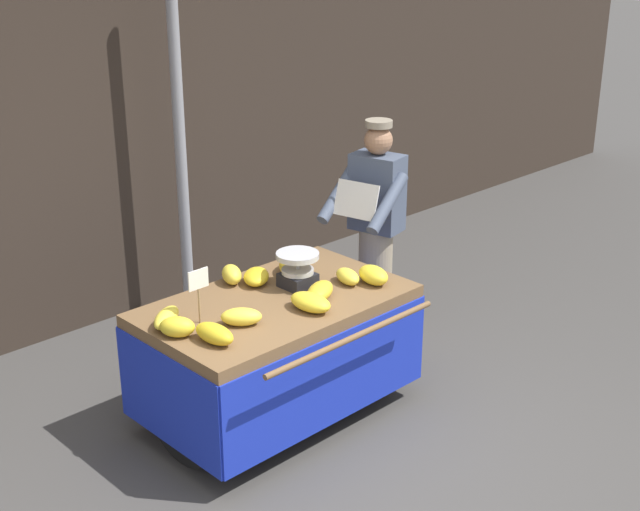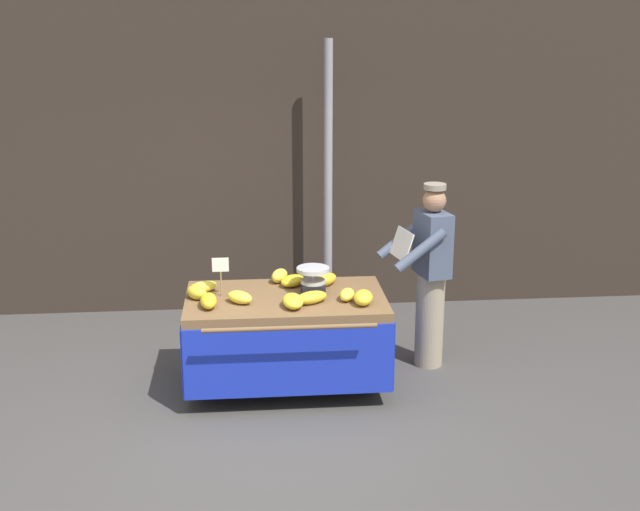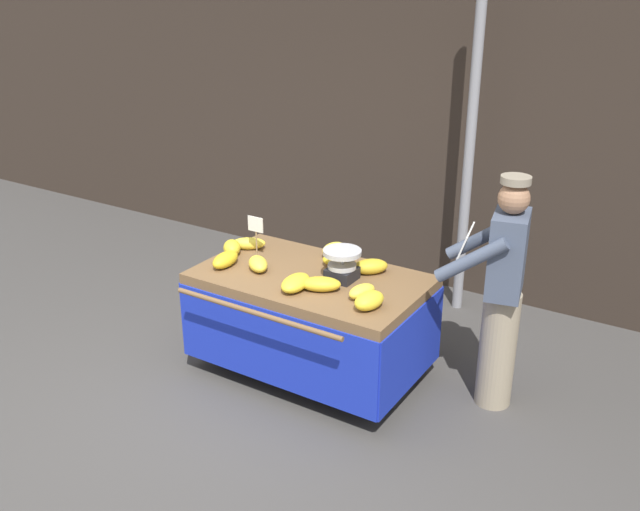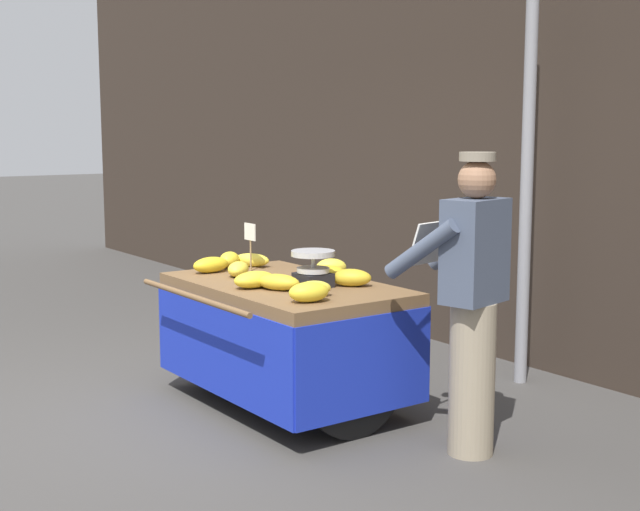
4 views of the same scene
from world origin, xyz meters
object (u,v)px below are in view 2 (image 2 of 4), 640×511
banana_bunch_3 (363,298)px  vendor_person (430,275)px  banana_cart (286,322)px  banana_bunch_5 (325,280)px  banana_bunch_6 (347,295)px  banana_bunch_8 (197,292)px  weighing_scale (313,281)px  banana_bunch_0 (293,301)px  banana_bunch_4 (280,276)px  banana_bunch_10 (311,297)px  banana_bunch_9 (240,297)px  banana_bunch_1 (293,281)px  price_sign (221,268)px  street_pole (328,184)px  banana_bunch_7 (208,301)px  banana_bunch_2 (202,287)px

banana_bunch_3 → vendor_person: 0.94m
banana_cart → banana_bunch_5: banana_bunch_5 is taller
banana_bunch_6 → banana_bunch_8: 1.26m
weighing_scale → banana_bunch_0: bearing=-120.8°
banana_bunch_4 → vendor_person: bearing=-1.1°
banana_cart → banana_bunch_4: bearing=94.8°
banana_bunch_5 → banana_bunch_10: size_ratio=0.92×
banana_bunch_9 → banana_bunch_8: bearing=159.2°
banana_cart → banana_bunch_4: size_ratio=8.16×
banana_bunch_1 → vendor_person: vendor_person is taller
weighing_scale → banana_bunch_0: size_ratio=0.96×
price_sign → banana_bunch_1: 0.69m
banana_bunch_1 → banana_bunch_8: (-0.82, -0.27, 0.01)m
street_pole → banana_bunch_4: street_pole is taller
banana_bunch_3 → banana_bunch_9: size_ratio=1.01×
banana_bunch_10 → vendor_person: (1.12, 0.56, -0.02)m
banana_bunch_10 → banana_bunch_3: bearing=-8.7°
weighing_scale → banana_bunch_1: (-0.16, 0.23, -0.07)m
banana_bunch_10 → street_pole: bearing=80.3°
banana_bunch_0 → banana_bunch_7: (-0.69, 0.06, 0.00)m
banana_bunch_10 → vendor_person: bearing=26.5°
banana_bunch_8 → banana_bunch_6: bearing=-6.3°
banana_bunch_0 → banana_bunch_8: banana_bunch_8 is taller
vendor_person → banana_bunch_3: bearing=-138.2°
banana_cart → banana_bunch_9: 0.49m
banana_bunch_3 → banana_bunch_9: banana_bunch_3 is taller
banana_bunch_7 → banana_bunch_9: banana_bunch_7 is taller
banana_bunch_0 → banana_bunch_10: (0.16, 0.08, -0.00)m
banana_bunch_7 → banana_bunch_10: 0.85m
street_pole → banana_bunch_3: bearing=-87.1°
price_sign → banana_bunch_10: 0.81m
banana_bunch_1 → banana_bunch_10: 0.48m
banana_bunch_1 → banana_bunch_9: (-0.46, -0.41, 0.00)m
weighing_scale → banana_bunch_4: (-0.27, 0.34, -0.06)m
street_pole → banana_bunch_6: street_pole is taller
banana_bunch_6 → vendor_person: 0.96m
banana_bunch_5 → street_pole: bearing=83.3°
banana_bunch_4 → banana_bunch_7: size_ratio=0.76×
weighing_scale → banana_bunch_10: size_ratio=0.97×
weighing_scale → banana_bunch_9: bearing=-163.4°
banana_bunch_7 → banana_bunch_6: bearing=3.6°
banana_cart → banana_bunch_2: (-0.71, 0.17, 0.28)m
banana_cart → banana_bunch_6: bearing=-14.6°
banana_cart → banana_bunch_8: (-0.75, 0.01, 0.29)m
banana_bunch_8 → banana_bunch_3: bearing=-10.6°
banana_cart → banana_bunch_6: (0.51, -0.13, 0.28)m
weighing_scale → banana_bunch_10: bearing=-97.8°
street_pole → banana_bunch_9: size_ratio=12.02×
price_sign → banana_bunch_4: size_ratio=1.61×
banana_bunch_5 → vendor_person: vendor_person is taller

